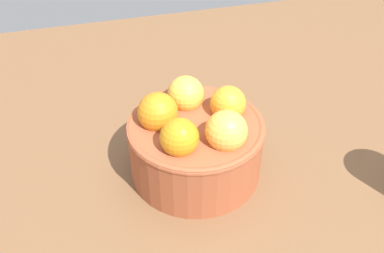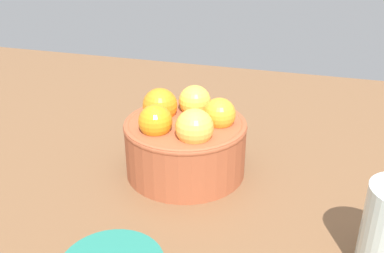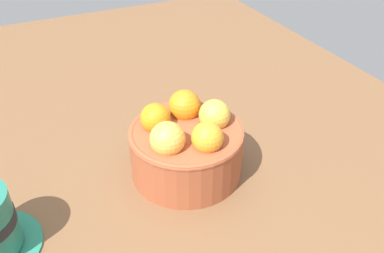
# 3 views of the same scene
# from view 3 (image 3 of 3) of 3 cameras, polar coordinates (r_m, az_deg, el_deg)

# --- Properties ---
(ground_plane) EXTENTS (1.50, 0.97, 0.03)m
(ground_plane) POSITION_cam_3_polar(r_m,az_deg,el_deg) (0.63, -0.76, -7.26)
(ground_plane) COLOR brown
(terracotta_bowl) EXTENTS (0.16, 0.16, 0.11)m
(terracotta_bowl) POSITION_cam_3_polar(r_m,az_deg,el_deg) (0.59, -0.81, -2.51)
(terracotta_bowl) COLOR #9E4C2D
(terracotta_bowl) RESTS_ON ground_plane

